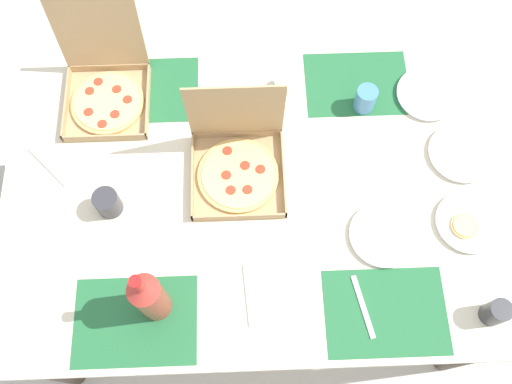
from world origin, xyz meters
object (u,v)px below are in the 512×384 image
Objects in this scene: soda_bottle at (149,297)px; cup_clear_right at (496,312)px; plate_near_left at (383,235)px; cup_red at (108,203)px; pizza_box_corner_right at (238,161)px; condiment_bowl at (285,85)px; plate_middle at (461,153)px; cup_clear_left at (365,99)px; pizza_box_corner_left at (106,88)px; plate_far_right at (427,95)px; plate_far_left at (468,223)px.

soda_bottle reaches higher than cup_clear_right.
plate_near_left is at bearing 15.38° from soda_bottle.
cup_clear_right is 1.08× the size of cup_red.
cup_clear_right is (0.73, -0.50, -0.00)m from pizza_box_corner_right.
cup_red is 0.71m from condiment_bowl.
soda_bottle is at bearing -63.60° from cup_red.
cup_clear_left reaches higher than plate_middle.
pizza_box_corner_right is at bearing -33.63° from pizza_box_corner_left.
pizza_box_corner_left is 1.56× the size of plate_near_left.
plate_far_right is (0.66, 0.25, -0.04)m from pizza_box_corner_right.
soda_bottle is 3.73× the size of cup_red.
condiment_bowl is at bearing 174.21° from plate_far_right.
cup_clear_left reaches higher than cup_red.
plate_near_left is 2.25× the size of cup_clear_left.
cup_clear_right is at bearing -84.82° from plate_far_right.
plate_near_left is at bearing -31.53° from pizza_box_corner_left.
cup_clear_right is 1.19m from cup_red.
plate_far_right is (-0.05, 0.47, -0.00)m from plate_far_left.
pizza_box_corner_right reaches higher than plate_near_left.
cup_red is at bearing -172.69° from plate_middle.
pizza_box_corner_left reaches higher than plate_far_left.
pizza_box_corner_left is 0.42m from cup_red.
cup_red is at bearing -143.49° from condiment_bowl.
pizza_box_corner_left reaches higher than plate_middle.
plate_far_right is 2.26× the size of cup_clear_right.
cup_clear_right reaches higher than plate_near_left.
plate_near_left is at bearing -8.38° from cup_red.
pizza_box_corner_right reaches higher than condiment_bowl.
soda_bottle is (0.19, -0.73, 0.08)m from pizza_box_corner_left.
plate_near_left is (0.88, -0.54, -0.04)m from pizza_box_corner_left.
plate_far_right is 1.13m from cup_red.
pizza_box_corner_left reaches higher than cup_clear_right.
plate_far_left is (0.71, -0.22, -0.04)m from pizza_box_corner_right.
plate_far_left is at bearing -43.72° from condiment_bowl.
pizza_box_corner_left is 3.78× the size of cup_red.
pizza_box_corner_left reaches higher than plate_near_left.
cup_red is at bearing 116.40° from soda_bottle.
cup_clear_right reaches higher than plate_far_left.
pizza_box_corner_left is 1.52× the size of plate_middle.
cup_clear_right is at bearing -55.16° from condiment_bowl.
plate_far_left reaches higher than plate_far_right.
plate_far_left is (1.15, -0.51, -0.04)m from pizza_box_corner_left.
cup_red is at bearing 175.14° from plate_far_left.
plate_middle is (1.17, -0.27, -0.04)m from pizza_box_corner_left.
cup_clear_right is (-0.01, -0.52, 0.04)m from plate_middle.
pizza_box_corner_left is 1.03m from plate_near_left.
pizza_box_corner_left is at bearing 177.87° from plate_far_right.
plate_far_right is at bearing 8.54° from cup_clear_left.
pizza_box_corner_right is at bearing -119.16° from condiment_bowl.
soda_bottle reaches higher than plate_far_right.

